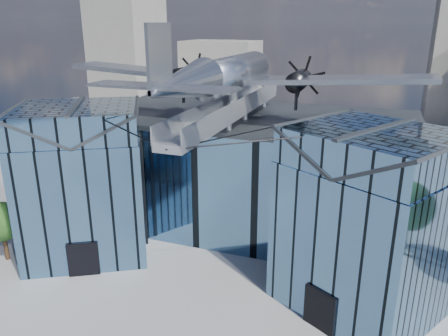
% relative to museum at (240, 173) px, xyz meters
% --- Properties ---
extents(ground_plane, '(120.00, 120.00, 0.00)m').
position_rel_museum_xyz_m(ground_plane, '(-0.00, -5.82, -5.54)').
color(ground_plane, gray).
extents(museum, '(32.88, 24.50, 17.60)m').
position_rel_museum_xyz_m(museum, '(0.00, 0.00, 0.00)').
color(museum, teal).
rests_on(museum, ground).
extents(bg_towers, '(77.00, 24.50, 26.00)m').
position_rel_museum_xyz_m(bg_towers, '(1.45, 44.67, 4.47)').
color(bg_towers, gray).
rests_on(bg_towers, ground).
extents(tree_plaza_w, '(4.02, 4.02, 4.75)m').
position_rel_museum_xyz_m(tree_plaza_w, '(-15.52, -10.55, -2.32)').
color(tree_plaza_w, '#362415').
rests_on(tree_plaza_w, ground).
extents(tree_side_w, '(4.47, 4.47, 5.74)m').
position_rel_museum_xyz_m(tree_side_w, '(-25.32, 5.15, -1.65)').
color(tree_side_w, '#362415').
rests_on(tree_side_w, ground).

